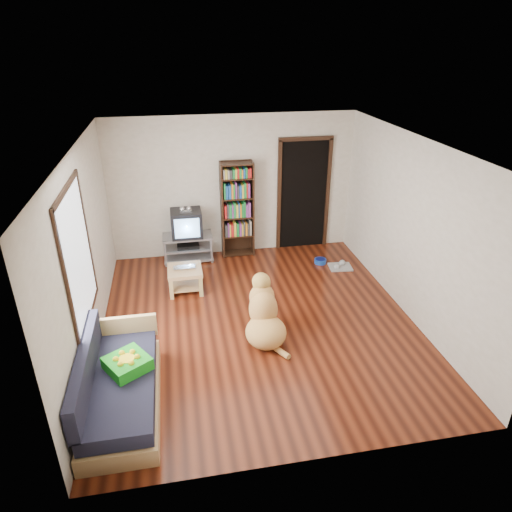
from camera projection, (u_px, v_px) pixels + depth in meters
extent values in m
plane|color=#602310|center=(258.00, 321.00, 6.75)|extent=(5.00, 5.00, 0.00)
plane|color=white|center=(259.00, 145.00, 5.61)|extent=(5.00, 5.00, 0.00)
plane|color=beige|center=(233.00, 187.00, 8.39)|extent=(4.50, 0.00, 4.50)
plane|color=beige|center=(313.00, 356.00, 3.98)|extent=(4.50, 0.00, 4.50)
plane|color=beige|center=(86.00, 254.00, 5.81)|extent=(0.00, 5.00, 5.00)
plane|color=beige|center=(412.00, 229.00, 6.56)|extent=(0.00, 5.00, 5.00)
cube|color=green|center=(127.00, 363.00, 5.13)|extent=(0.60, 0.60, 0.14)
imported|color=#B7B8BC|center=(185.00, 269.00, 7.37)|extent=(0.36, 0.24, 0.03)
cylinder|color=#163E9B|center=(320.00, 261.00, 8.45)|extent=(0.22, 0.22, 0.08)
cube|color=gray|center=(340.00, 267.00, 8.29)|extent=(0.43, 0.36, 0.03)
cube|color=white|center=(78.00, 257.00, 5.28)|extent=(0.02, 1.30, 1.60)
cube|color=black|center=(65.00, 189.00, 4.92)|extent=(0.03, 1.42, 0.06)
cube|color=black|center=(90.00, 317.00, 5.64)|extent=(0.03, 1.42, 0.06)
cube|color=black|center=(67.00, 287.00, 4.67)|extent=(0.03, 0.06, 1.70)
cube|color=black|center=(87.00, 234.00, 5.90)|extent=(0.03, 0.06, 1.70)
cube|color=black|center=(303.00, 196.00, 8.71)|extent=(0.90, 0.02, 2.10)
cube|color=black|center=(279.00, 197.00, 8.62)|extent=(0.07, 0.05, 2.14)
cube|color=black|center=(327.00, 194.00, 8.78)|extent=(0.07, 0.05, 2.14)
cube|color=black|center=(306.00, 139.00, 8.23)|extent=(1.03, 0.05, 0.07)
cube|color=#99999E|center=(187.00, 236.00, 8.38)|extent=(0.90, 0.45, 0.04)
cube|color=#99999E|center=(188.00, 248.00, 8.48)|extent=(0.86, 0.42, 0.03)
cube|color=#99999E|center=(189.00, 257.00, 8.57)|extent=(0.90, 0.45, 0.04)
cylinder|color=#99999E|center=(165.00, 254.00, 8.24)|extent=(0.04, 0.04, 0.50)
cylinder|color=#99999E|center=(212.00, 250.00, 8.38)|extent=(0.04, 0.04, 0.50)
cylinder|color=#99999E|center=(165.00, 245.00, 8.59)|extent=(0.04, 0.04, 0.50)
cylinder|color=#99999E|center=(210.00, 242.00, 8.73)|extent=(0.04, 0.04, 0.50)
cube|color=black|center=(188.00, 245.00, 8.46)|extent=(0.40, 0.30, 0.07)
cube|color=black|center=(186.00, 223.00, 8.27)|extent=(0.55, 0.48, 0.48)
cube|color=black|center=(186.00, 219.00, 8.44)|extent=(0.40, 0.14, 0.36)
cube|color=#8CBFF2|center=(187.00, 228.00, 8.05)|extent=(0.44, 0.02, 0.36)
cube|color=silver|center=(186.00, 211.00, 8.11)|extent=(0.20, 0.07, 0.02)
sphere|color=silver|center=(182.00, 209.00, 8.08)|extent=(0.09, 0.09, 0.09)
sphere|color=silver|center=(189.00, 209.00, 8.10)|extent=(0.09, 0.09, 0.09)
cube|color=black|center=(222.00, 211.00, 8.39)|extent=(0.03, 0.30, 1.80)
cube|color=black|center=(252.00, 209.00, 8.48)|extent=(0.03, 0.30, 1.80)
cube|color=black|center=(236.00, 207.00, 8.56)|extent=(0.60, 0.02, 1.80)
cube|color=black|center=(238.00, 252.00, 8.82)|extent=(0.56, 0.28, 0.02)
cube|color=black|center=(238.00, 235.00, 8.65)|extent=(0.56, 0.28, 0.03)
cube|color=black|center=(237.00, 216.00, 8.49)|extent=(0.56, 0.28, 0.02)
cube|color=black|center=(237.00, 198.00, 8.33)|extent=(0.56, 0.28, 0.02)
cube|color=black|center=(237.00, 178.00, 8.17)|extent=(0.56, 0.28, 0.02)
cube|color=black|center=(236.00, 164.00, 8.05)|extent=(0.56, 0.28, 0.02)
cube|color=tan|center=(123.00, 399.00, 5.17)|extent=(0.80, 1.80, 0.22)
cube|color=#1E1E2D|center=(121.00, 384.00, 5.07)|extent=(0.74, 1.74, 0.18)
cube|color=#1E1E2D|center=(85.00, 368.00, 4.89)|extent=(0.12, 1.74, 0.40)
cube|color=tan|center=(124.00, 327.00, 5.75)|extent=(0.80, 0.06, 0.30)
cube|color=tan|center=(185.00, 270.00, 7.41)|extent=(0.55, 0.55, 0.06)
cube|color=tan|center=(186.00, 285.00, 7.53)|extent=(0.45, 0.45, 0.03)
cube|color=tan|center=(171.00, 290.00, 7.25)|extent=(0.06, 0.06, 0.34)
cube|color=tan|center=(201.00, 287.00, 7.33)|extent=(0.06, 0.06, 0.34)
cube|color=tan|center=(171.00, 276.00, 7.67)|extent=(0.06, 0.06, 0.34)
cube|color=tan|center=(199.00, 273.00, 7.75)|extent=(0.06, 0.06, 0.34)
ellipsoid|color=#D8A353|center=(266.00, 332.00, 6.21)|extent=(0.58, 0.62, 0.41)
ellipsoid|color=tan|center=(263.00, 309.00, 6.31)|extent=(0.41, 0.45, 0.55)
ellipsoid|color=tan|center=(262.00, 297.00, 6.35)|extent=(0.36, 0.33, 0.39)
ellipsoid|color=tan|center=(261.00, 281.00, 6.32)|extent=(0.26, 0.29, 0.24)
ellipsoid|color=tan|center=(260.00, 279.00, 6.45)|extent=(0.11, 0.22, 0.10)
sphere|color=black|center=(258.00, 275.00, 6.54)|extent=(0.05, 0.05, 0.05)
ellipsoid|color=tan|center=(255.00, 284.00, 6.27)|extent=(0.06, 0.08, 0.17)
ellipsoid|color=tan|center=(268.00, 283.00, 6.30)|extent=(0.06, 0.08, 0.17)
cylinder|color=#B88846|center=(255.00, 312.00, 6.57)|extent=(0.09, 0.14, 0.45)
cylinder|color=tan|center=(266.00, 311.00, 6.60)|extent=(0.09, 0.14, 0.45)
sphere|color=gold|center=(254.00, 321.00, 6.71)|extent=(0.12, 0.12, 0.12)
sphere|color=#B68246|center=(266.00, 320.00, 6.73)|extent=(0.12, 0.12, 0.12)
cylinder|color=tan|center=(279.00, 350.00, 6.08)|extent=(0.25, 0.38, 0.09)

